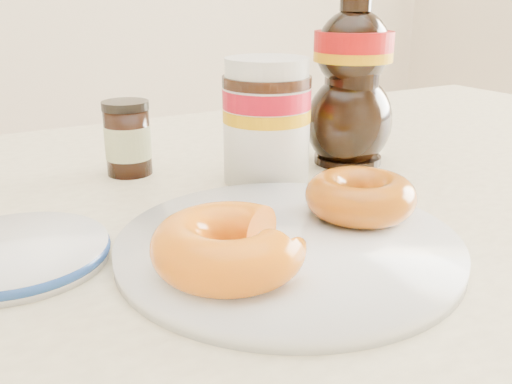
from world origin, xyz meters
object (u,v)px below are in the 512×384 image
dining_table (306,284)px  dark_jar (128,139)px  blue_rim_saucer (15,253)px  syrup_bottle (352,75)px  donut_whole (360,196)px  nutella_jar (267,116)px  donut_bitten (228,246)px  plate (288,245)px

dining_table → dark_jar: 0.25m
dining_table → blue_rim_saucer: size_ratio=10.04×
blue_rim_saucer → dark_jar: bearing=49.8°
dining_table → syrup_bottle: syrup_bottle is taller
donut_whole → nutella_jar: nutella_jar is taller
dining_table → donut_bitten: 0.21m
dining_table → syrup_bottle: size_ratio=6.86×
plate → blue_rim_saucer: same height
dining_table → donut_whole: (0.01, -0.07, 0.11)m
syrup_bottle → dark_jar: 0.26m
nutella_jar → dark_jar: bearing=141.7°
dining_table → dark_jar: dark_jar is taller
dark_jar → blue_rim_saucer: (-0.14, -0.17, -0.03)m
donut_whole → nutella_jar: 0.16m
donut_bitten → blue_rim_saucer: (-0.12, 0.11, -0.02)m
plate → nutella_jar: bearing=64.4°
syrup_bottle → dark_jar: (-0.24, 0.09, -0.06)m
dining_table → blue_rim_saucer: blue_rim_saucer is taller
dining_table → plate: 0.14m
donut_whole → dining_table: bearing=95.2°
dining_table → donut_whole: bearing=-84.8°
plate → syrup_bottle: syrup_bottle is taller
dark_jar → donut_bitten: bearing=-94.7°
dining_table → nutella_jar: bearing=86.1°
plate → donut_whole: (0.08, 0.01, 0.02)m
plate → blue_rim_saucer: 0.21m
donut_whole → donut_bitten: bearing=-165.7°
nutella_jar → dark_jar: size_ratio=1.59×
dining_table → donut_bitten: (-0.14, -0.10, 0.11)m
donut_whole → dark_jar: dark_jar is taller
donut_bitten → nutella_jar: (0.14, 0.19, 0.04)m
dark_jar → blue_rim_saucer: bearing=-130.2°
dark_jar → plate: bearing=-81.0°
dining_table → blue_rim_saucer: bearing=177.5°
dark_jar → blue_rim_saucer: size_ratio=0.58×
dining_table → donut_whole: 0.13m
plate → nutella_jar: nutella_jar is taller
donut_bitten → donut_whole: (0.14, 0.04, -0.00)m
nutella_jar → syrup_bottle: (0.12, 0.01, 0.03)m
donut_bitten → donut_whole: donut_bitten is taller
nutella_jar → dark_jar: nutella_jar is taller
dining_table → nutella_jar: size_ratio=10.83×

